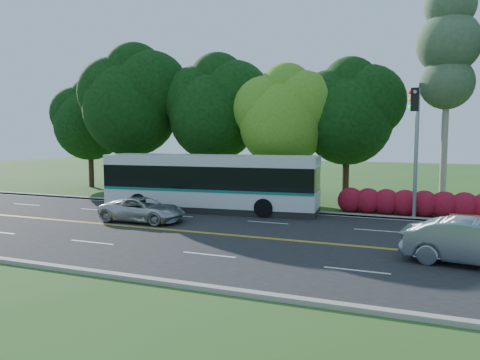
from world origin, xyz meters
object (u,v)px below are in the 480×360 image
at_px(suv, 143,210).
at_px(transit_bus, 210,183).
at_px(traffic_signal, 416,132).
at_px(sedan, 475,243).

bearing_deg(suv, transit_bus, -23.19).
xyz_separation_m(traffic_signal, transit_bus, (-11.35, 0.30, -3.01)).
xyz_separation_m(transit_bus, suv, (-1.80, -4.40, -1.02)).
bearing_deg(sedan, traffic_signal, 25.84).
bearing_deg(transit_bus, traffic_signal, -7.10).
relative_size(traffic_signal, sedan, 1.45).
xyz_separation_m(transit_bus, sedan, (13.58, -7.10, -0.85)).
relative_size(transit_bus, sedan, 2.67).
xyz_separation_m(sedan, suv, (-15.38, 2.70, -0.17)).
height_order(traffic_signal, suv, traffic_signal).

